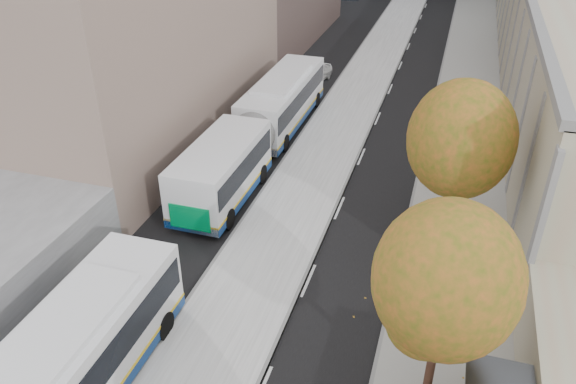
% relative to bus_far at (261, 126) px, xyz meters
% --- Properties ---
extents(bus_platform, '(4.25, 150.00, 0.15)m').
position_rel_bus_far_xyz_m(bus_platform, '(3.70, 6.20, -1.66)').
color(bus_platform, '#A2A2A2').
rests_on(bus_platform, ground).
extents(sidewalk, '(4.75, 150.00, 0.08)m').
position_rel_bus_far_xyz_m(sidewalk, '(11.70, 6.20, -1.70)').
color(sidewalk, gray).
rests_on(sidewalk, ground).
extents(tree_c, '(4.20, 4.20, 7.28)m').
position_rel_bus_far_xyz_m(tree_c, '(11.17, -15.80, 3.52)').
color(tree_c, black).
rests_on(tree_c, sidewalk).
extents(tree_d, '(4.40, 4.40, 7.60)m').
position_rel_bus_far_xyz_m(tree_d, '(11.17, -6.80, 3.73)').
color(tree_d, black).
rests_on(tree_d, sidewalk).
extents(bus_far, '(2.94, 19.09, 3.18)m').
position_rel_bus_far_xyz_m(bus_far, '(0.00, 0.00, 0.00)').
color(bus_far, silver).
rests_on(bus_far, ground).
extents(distant_car, '(2.35, 4.30, 1.39)m').
position_rel_bus_far_xyz_m(distant_car, '(-0.14, 13.09, -1.04)').
color(distant_car, silver).
rests_on(distant_car, ground).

